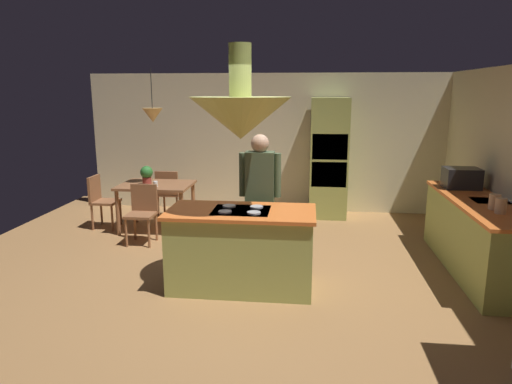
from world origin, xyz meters
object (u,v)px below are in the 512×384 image
object	(u,v)px
person_at_island	(260,192)
chair_by_back_wall	(169,191)
canister_sugar	(494,202)
potted_plant_on_table	(147,174)
chair_at_corner	(101,198)
oven_tower	(329,158)
chair_facing_island	(142,210)
canister_flour	(501,206)
dining_table	(156,190)
microwave_on_counter	(462,178)
cup_on_table	(156,184)
kitchen_island	(241,249)

from	to	relation	value
person_at_island	chair_by_back_wall	bearing A→B (deg)	131.69
canister_sugar	potted_plant_on_table	bearing A→B (deg)	160.07
chair_by_back_wall	chair_at_corner	size ratio (longest dim) A/B	1.00
oven_tower	person_at_island	bearing A→B (deg)	-110.62
chair_facing_island	canister_flour	size ratio (longest dim) A/B	5.10
oven_tower	canister_flour	xyz separation A→B (m)	(1.74, -3.06, -0.06)
oven_tower	potted_plant_on_table	size ratio (longest dim) A/B	7.06
oven_tower	dining_table	distance (m)	3.05
chair_by_back_wall	microwave_on_counter	distance (m)	4.73
cup_on_table	canister_flour	xyz separation A→B (m)	(4.47, -1.70, 0.20)
oven_tower	chair_at_corner	size ratio (longest dim) A/B	2.44
kitchen_island	cup_on_table	distance (m)	2.51
microwave_on_counter	person_at_island	bearing A→B (deg)	-162.55
person_at_island	potted_plant_on_table	distance (m)	2.40
potted_plant_on_table	canister_flour	world-z (taller)	canister_flour
potted_plant_on_table	kitchen_island	bearing A→B (deg)	-48.32
chair_by_back_wall	chair_at_corner	distance (m)	1.16
person_at_island	chair_facing_island	size ratio (longest dim) A/B	1.97
kitchen_island	microwave_on_counter	bearing A→B (deg)	28.48
potted_plant_on_table	cup_on_table	xyz separation A→B (m)	(0.20, -0.17, -0.12)
chair_facing_island	potted_plant_on_table	bearing A→B (deg)	102.03
kitchen_island	canister_flour	bearing A→B (deg)	3.69
oven_tower	chair_at_corner	bearing A→B (deg)	-163.05
oven_tower	potted_plant_on_table	bearing A→B (deg)	-157.95
cup_on_table	microwave_on_counter	distance (m)	4.49
chair_at_corner	cup_on_table	world-z (taller)	chair_at_corner
oven_tower	microwave_on_counter	distance (m)	2.43
oven_tower	cup_on_table	distance (m)	3.06
oven_tower	canister_sugar	xyz separation A→B (m)	(1.74, -2.88, -0.05)
cup_on_table	microwave_on_counter	xyz separation A→B (m)	(4.47, -0.34, 0.25)
canister_flour	microwave_on_counter	bearing A→B (deg)	90.00
potted_plant_on_table	microwave_on_counter	world-z (taller)	microwave_on_counter
chair_facing_island	potted_plant_on_table	distance (m)	0.76
oven_tower	dining_table	bearing A→B (deg)	-157.79
kitchen_island	dining_table	xyz separation A→B (m)	(-1.70, 2.10, 0.20)
chair_by_back_wall	canister_flour	distance (m)	5.24
chair_by_back_wall	cup_on_table	bearing A→B (deg)	94.48
canister_sugar	chair_by_back_wall	bearing A→B (deg)	152.19
cup_on_table	oven_tower	bearing A→B (deg)	26.49
kitchen_island	person_at_island	distance (m)	0.88
chair_facing_island	chair_by_back_wall	world-z (taller)	same
oven_tower	person_at_island	xyz separation A→B (m)	(-0.96, -2.55, -0.07)
cup_on_table	canister_sugar	distance (m)	4.73
kitchen_island	chair_at_corner	world-z (taller)	kitchen_island
canister_sugar	person_at_island	bearing A→B (deg)	173.06
potted_plant_on_table	canister_flour	bearing A→B (deg)	-21.85
oven_tower	person_at_island	world-z (taller)	oven_tower
person_at_island	potted_plant_on_table	xyz separation A→B (m)	(-1.97, 1.36, -0.06)
chair_at_corner	canister_flour	distance (m)	5.84
chair_facing_island	chair_by_back_wall	xyz separation A→B (m)	(0.00, 1.31, 0.00)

